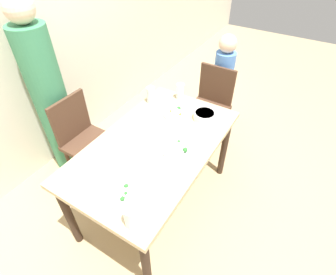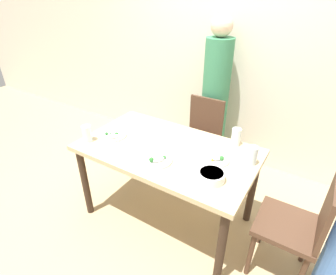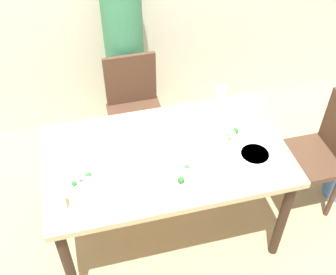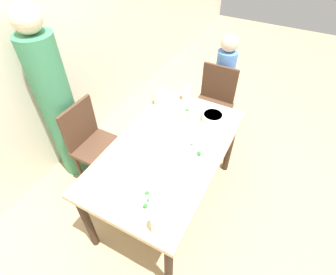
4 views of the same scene
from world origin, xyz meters
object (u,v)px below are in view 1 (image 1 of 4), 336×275
Objects in this scene: person_adult at (51,101)px; glass_water_tall at (180,91)px; bowl_curry at (204,116)px; chair_child_spot at (210,105)px; plate_rice_adult at (124,193)px; person_child at (221,88)px; chair_adult_spot at (85,138)px.

person_adult is 1.15m from glass_water_tall.
glass_water_tall reaches higher than bowl_curry.
glass_water_tall reaches higher than chair_child_spot.
person_adult is 1.24m from plate_rice_adult.
chair_child_spot is 0.76× the size of person_child.
chair_adult_spot is 0.76× the size of person_child.
chair_adult_spot is 0.99m from plate_rice_adult.
plate_rice_adult is (-1.53, -0.09, 0.27)m from chair_child_spot.
chair_adult_spot and chair_child_spot have the same top height.
chair_child_spot is 0.67m from bowl_curry.
person_child is 8.00× the size of glass_water_tall.
chair_adult_spot reaches higher than bowl_curry.
person_adult reaches higher than chair_adult_spot.
bowl_curry is at bearing -117.27° from glass_water_tall.
person_child is 5.12× the size of plate_rice_adult.
chair_adult_spot is 1.33m from chair_child_spot.
chair_child_spot is 4.89× the size of bowl_curry.
chair_child_spot is at bearing -44.42° from person_adult.
plate_rice_adult is at bearing 174.71° from bowl_curry.
plate_rice_adult is (-0.95, 0.09, -0.02)m from bowl_curry.
person_child is (0.28, 0.00, 0.07)m from chair_child_spot.
chair_adult_spot is at bearing 119.08° from bowl_curry.
bowl_curry is 0.96m from plate_rice_adult.
chair_child_spot is at bearing -34.50° from chair_adult_spot.
chair_adult_spot is at bearing -90.00° from person_adult.
glass_water_tall is (0.17, 0.33, 0.04)m from bowl_curry.
plate_rice_adult is (-0.44, -1.16, -0.02)m from person_adult.
plate_rice_adult is 1.56× the size of glass_water_tall.
plate_rice_adult is (-1.81, -0.09, 0.21)m from person_child.
person_adult is at bearing 112.49° from bowl_curry.
person_adult is (-0.00, 0.32, 0.30)m from chair_adult_spot.
chair_adult_spot reaches higher than plate_rice_adult.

